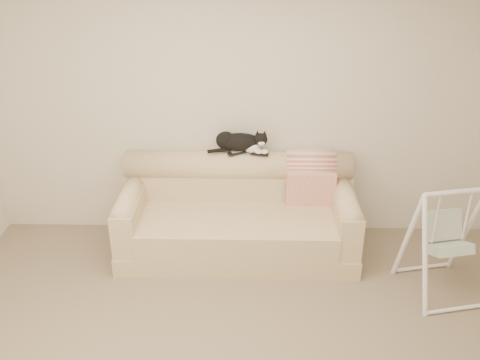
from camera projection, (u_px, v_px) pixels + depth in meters
The scene contains 7 objects.
room_shell at pixel (246, 179), 3.11m from camera, with size 5.04×4.04×2.60m.
sofa at pixel (238, 216), 5.08m from camera, with size 2.20×0.93×0.90m.
remote_a at pixel (237, 153), 5.02m from camera, with size 0.18×0.12×0.03m.
remote_b at pixel (260, 154), 5.01m from camera, with size 0.18×0.08×0.02m.
tuxedo_cat at pixel (240, 142), 5.01m from camera, with size 0.57×0.22×0.22m.
throw_blanket at pixel (310, 171), 5.10m from camera, with size 0.46×0.38×0.58m.
baby_swing at pixel (446, 241), 4.43m from camera, with size 0.71×0.74×0.97m.
Camera 1 is at (0.03, -2.80, 2.88)m, focal length 40.00 mm.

